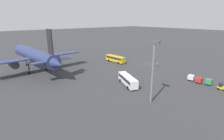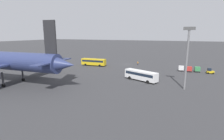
# 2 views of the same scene
# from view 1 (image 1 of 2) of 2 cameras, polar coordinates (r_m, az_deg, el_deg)

# --- Properties ---
(ground_plane) EXTENTS (600.00, 600.00, 0.00)m
(ground_plane) POSITION_cam_1_polar(r_m,az_deg,el_deg) (85.86, 11.59, 1.93)
(ground_plane) COLOR #38383A
(airplane) EXTENTS (44.17, 37.45, 17.83)m
(airplane) POSITION_cam_1_polar(r_m,az_deg,el_deg) (77.08, -23.81, 4.32)
(airplane) COLOR navy
(airplane) RESTS_ON ground
(shuttle_bus_near) EXTENTS (11.56, 3.42, 3.20)m
(shuttle_bus_near) POSITION_cam_1_polar(r_m,az_deg,el_deg) (87.15, 1.10, 3.79)
(shuttle_bus_near) COLOR gold
(shuttle_bus_near) RESTS_ON ground
(shuttle_bus_far) EXTENTS (11.22, 6.57, 3.14)m
(shuttle_bus_far) POSITION_cam_1_polar(r_m,az_deg,el_deg) (57.42, 5.15, -3.15)
(shuttle_bus_far) COLOR white
(shuttle_bus_far) RESTS_ON ground
(baggage_tug) EXTENTS (2.58, 1.97, 2.10)m
(baggage_tug) POSITION_cam_1_polar(r_m,az_deg,el_deg) (63.54, 32.14, -4.67)
(baggage_tug) COLOR gold
(baggage_tug) RESTS_ON ground
(worker_person) EXTENTS (0.38, 0.38, 1.74)m
(worker_person) POSITION_cam_1_polar(r_m,az_deg,el_deg) (82.15, 14.55, 1.70)
(worker_person) COLOR #1E1E2D
(worker_person) RESTS_ON ground
(cargo_cart_green) EXTENTS (2.16, 1.87, 2.06)m
(cargo_cart_green) POSITION_cam_1_polar(r_m,az_deg,el_deg) (65.65, 29.04, -3.33)
(cargo_cart_green) COLOR #38383D
(cargo_cart_green) RESTS_ON ground
(cargo_cart_red) EXTENTS (2.16, 1.87, 2.06)m
(cargo_cart_red) POSITION_cam_1_polar(r_m,az_deg,el_deg) (65.96, 26.48, -2.88)
(cargo_cart_red) COLOR #38383D
(cargo_cart_red) RESTS_ON ground
(cargo_cart_white) EXTENTS (2.16, 1.87, 2.06)m
(cargo_cart_white) POSITION_cam_1_polar(r_m,az_deg,el_deg) (67.43, 24.42, -2.22)
(cargo_cart_white) COLOR #38383D
(cargo_cart_white) RESTS_ON ground
(light_pole) EXTENTS (2.80, 0.70, 16.17)m
(light_pole) POSITION_cam_1_polar(r_m,az_deg,el_deg) (44.05, 13.27, 1.45)
(light_pole) COLOR slate
(light_pole) RESTS_ON ground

